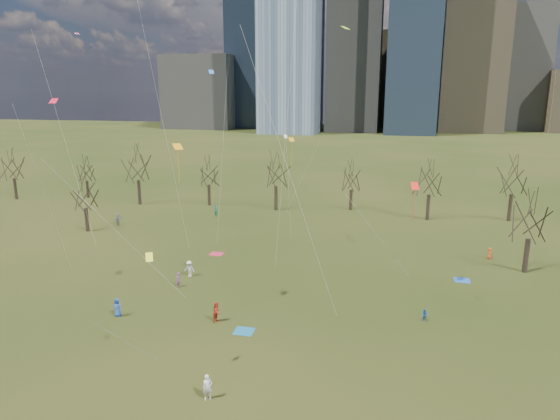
% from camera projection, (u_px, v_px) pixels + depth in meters
% --- Properties ---
extents(ground, '(500.00, 500.00, 0.00)m').
position_uv_depth(ground, '(249.00, 321.00, 42.89)').
color(ground, black).
rests_on(ground, ground).
extents(downtown_skyline, '(212.50, 78.00, 118.00)m').
position_uv_depth(downtown_skyline, '(368.00, 46.00, 233.94)').
color(downtown_skyline, slate).
rests_on(downtown_skyline, ground).
extents(bare_tree_row, '(113.04, 29.80, 9.50)m').
position_uv_depth(bare_tree_row, '(315.00, 178.00, 76.76)').
color(bare_tree_row, black).
rests_on(bare_tree_row, ground).
extents(blanket_teal, '(1.60, 1.50, 0.03)m').
position_uv_depth(blanket_teal, '(244.00, 331.00, 41.04)').
color(blanket_teal, '#186C93').
rests_on(blanket_teal, ground).
extents(blanket_navy, '(1.60, 1.50, 0.03)m').
position_uv_depth(blanket_navy, '(462.00, 280.00, 52.01)').
color(blanket_navy, blue).
rests_on(blanket_navy, ground).
extents(blanket_crimson, '(1.60, 1.50, 0.03)m').
position_uv_depth(blanket_crimson, '(217.00, 254.00, 60.33)').
color(blanket_crimson, '#C72744').
rests_on(blanket_crimson, ground).
extents(person_0, '(0.85, 0.58, 1.67)m').
position_uv_depth(person_0, '(117.00, 307.00, 43.61)').
color(person_0, '#284EAE').
rests_on(person_0, ground).
extents(person_1, '(0.75, 0.69, 1.73)m').
position_uv_depth(person_1, '(208.00, 387.00, 31.86)').
color(person_1, silver).
rests_on(person_1, ground).
extents(person_2, '(0.84, 0.98, 1.77)m').
position_uv_depth(person_2, '(217.00, 312.00, 42.59)').
color(person_2, red).
rests_on(person_2, ground).
extents(person_7, '(0.41, 0.59, 1.52)m').
position_uv_depth(person_7, '(178.00, 280.00, 50.12)').
color(person_7, '#874380').
rests_on(person_7, ground).
extents(person_8, '(0.69, 0.69, 1.13)m').
position_uv_depth(person_8, '(424.00, 315.00, 42.68)').
color(person_8, '#24559D').
rests_on(person_8, ground).
extents(person_9, '(1.18, 0.74, 1.74)m').
position_uv_depth(person_9, '(189.00, 269.00, 52.91)').
color(person_9, silver).
rests_on(person_9, ground).
extents(person_11, '(1.03, 1.68, 1.73)m').
position_uv_depth(person_11, '(118.00, 219.00, 73.07)').
color(person_11, slate).
rests_on(person_11, ground).
extents(person_12, '(0.53, 0.72, 1.36)m').
position_uv_depth(person_12, '(489.00, 253.00, 58.48)').
color(person_12, '#EF461A').
rests_on(person_12, ground).
extents(person_13, '(0.79, 0.74, 1.81)m').
position_uv_depth(person_13, '(216.00, 211.00, 78.08)').
color(person_13, '#186D5E').
rests_on(person_13, ground).
extents(kites_airborne, '(62.84, 52.48, 31.85)m').
position_uv_depth(kites_airborne, '(295.00, 159.00, 47.18)').
color(kites_airborne, orange).
rests_on(kites_airborne, ground).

